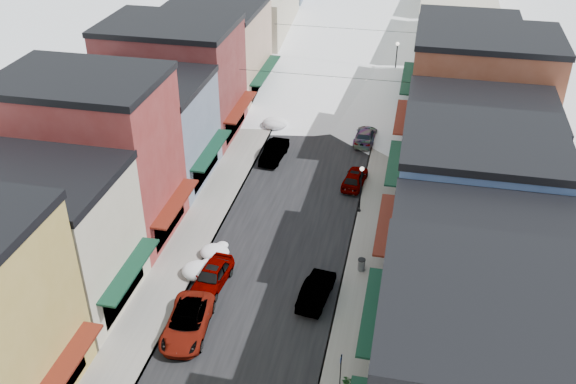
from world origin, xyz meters
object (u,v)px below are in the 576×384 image
at_px(car_dark_hatch, 274,152).
at_px(trash_can, 361,265).
at_px(car_green_sedan, 316,290).
at_px(car_white_suv, 187,322).
at_px(streetlamp_near, 361,184).
at_px(car_silver_sedan, 212,276).

relative_size(car_dark_hatch, trash_can, 5.06).
relative_size(car_dark_hatch, car_green_sedan, 1.03).
distance_m(car_white_suv, car_green_sedan, 8.63).
xyz_separation_m(car_white_suv, trash_can, (9.82, 8.20, -0.15)).
distance_m(car_dark_hatch, streetlamp_near, 11.55).
bearing_deg(car_silver_sedan, streetlamp_near, 57.06).
bearing_deg(car_silver_sedan, trash_can, 25.49).
relative_size(car_green_sedan, streetlamp_near, 1.12).
height_order(car_silver_sedan, streetlamp_near, streetlamp_near).
distance_m(car_white_suv, car_silver_sedan, 4.60).
distance_m(car_dark_hatch, trash_can, 17.75).
xyz_separation_m(car_silver_sedan, streetlamp_near, (8.70, 11.10, 1.91)).
bearing_deg(car_dark_hatch, streetlamp_near, -35.87).
relative_size(car_silver_sedan, trash_can, 5.03).
bearing_deg(car_green_sedan, car_white_suv, 39.64).
bearing_deg(trash_can, car_white_suv, -140.13).
distance_m(trash_can, streetlamp_near, 7.85).
bearing_deg(streetlamp_near, trash_can, -82.30).
xyz_separation_m(car_white_suv, car_green_sedan, (7.23, 4.70, -0.02)).
relative_size(car_silver_sedan, car_green_sedan, 1.02).
xyz_separation_m(car_green_sedan, trash_can, (2.58, 3.50, -0.13)).
bearing_deg(car_green_sedan, car_silver_sedan, 7.48).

